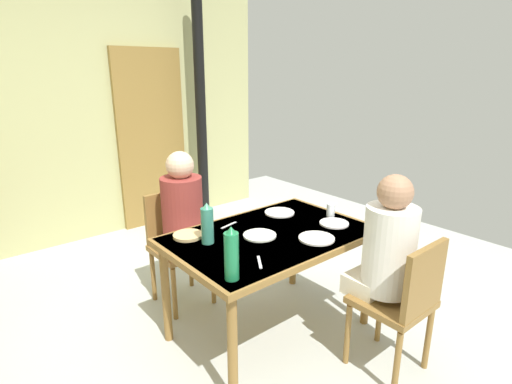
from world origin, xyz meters
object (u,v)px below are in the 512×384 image
Objects in this scene: chair_far_diner at (176,240)px; person_far_diner at (183,211)px; chair_near_diner at (403,300)px; person_near_diner at (387,247)px; water_bottle_green_far at (207,224)px; water_bottle_green_near at (231,255)px; dining_table at (270,244)px.

person_far_diner is at bearing 90.00° from chair_far_diner.
chair_near_diner and chair_far_diner have the same top height.
person_near_diner reaches higher than water_bottle_green_far.
person_near_diner is at bearing 114.39° from person_far_diner.
chair_far_diner is 1.13× the size of person_far_diner.
person_far_diner reaches higher than chair_near_diner.
chair_near_diner is at bearing 112.33° from person_far_diner.
water_bottle_green_far is (-0.13, -0.65, 0.36)m from chair_far_diner.
water_bottle_green_near reaches higher than chair_far_diner.
person_near_diner reaches higher than water_bottle_green_near.
water_bottle_green_near reaches higher than dining_table.
person_far_diner reaches higher than water_bottle_green_near.
dining_table is at bearing 112.43° from person_far_diner.
water_bottle_green_far reaches higher than dining_table.
person_near_diner is 2.95× the size of water_bottle_green_far.
dining_table is 4.59× the size of water_bottle_green_near.
dining_table is 1.52× the size of chair_far_diner.
person_near_diner is at bearing 90.00° from chair_near_diner.
dining_table is 0.74m from person_near_diner.
dining_table is 1.72× the size of person_far_diner.
chair_far_diner is at bearing 75.93° from water_bottle_green_near.
water_bottle_green_near is 0.48m from water_bottle_green_far.
person_far_diner is (-0.59, 1.31, 0.00)m from person_near_diner.
water_bottle_green_far is (-0.40, 0.14, 0.20)m from dining_table.
person_far_diner is at bearing 76.36° from water_bottle_green_far.
water_bottle_green_far is (0.15, 0.46, -0.01)m from water_bottle_green_near.
person_far_diner is 0.54m from water_bottle_green_far.
water_bottle_green_near is at bearing -150.04° from dining_table.
person_near_diner is 0.94m from water_bottle_green_near.
chair_near_diner is at bearing -28.61° from water_bottle_green_near.
person_near_diner is at bearing -47.92° from water_bottle_green_far.
dining_table is at bearing 29.96° from water_bottle_green_near.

